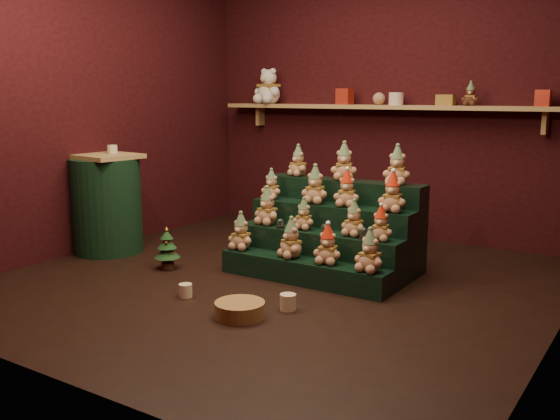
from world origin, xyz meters
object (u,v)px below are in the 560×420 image
Objects in this scene: riser_tier_front at (303,271)px; mini_christmas_tree at (167,248)px; snow_globe_c at (364,234)px; mug_right at (288,302)px; mug_left at (186,290)px; snow_globe_a at (280,223)px; snow_globe_b at (325,229)px; brown_bear at (471,94)px; side_table at (106,204)px; white_bear at (269,82)px; wicker_basket at (240,310)px.

riser_tier_front is 3.89× the size of mini_christmas_tree.
mini_christmas_tree is (-1.57, -0.44, -0.23)m from snow_globe_c.
riser_tier_front reaches higher than mug_right.
snow_globe_c is at bearing 43.95° from mug_left.
snow_globe_a is 0.96× the size of snow_globe_b.
snow_globe_a is 0.41m from snow_globe_b.
snow_globe_a is at bearing -127.64° from brown_bear.
riser_tier_front is 6.70× the size of brown_bear.
side_table reaches higher than mini_christmas_tree.
white_bear is (-1.59, 1.58, 1.15)m from snow_globe_b.
brown_bear is at bearing 10.33° from white_bear.
mini_christmas_tree is at bearing -164.32° from snow_globe_c.
mug_right is at bearing -68.14° from riser_tier_front.
wicker_basket is (0.36, -1.03, -0.35)m from snow_globe_a.
snow_globe_c is 0.45× the size of brown_bear.
riser_tier_front is 14.71× the size of mug_left.
wicker_basket is (-0.38, -1.03, -0.36)m from snow_globe_c.
wicker_basket is at bearing -110.03° from snow_globe_c.
mug_left is 0.29× the size of wicker_basket.
riser_tier_front is 0.88m from wicker_basket.
snow_globe_c is (0.74, 0.00, 0.01)m from snow_globe_a.
mug_left is 0.46× the size of brown_bear.
side_table is at bearing 160.49° from wicker_basket.
snow_globe_a is at bearing 109.23° from wicker_basket.
snow_globe_a reaches higher than riser_tier_front.
snow_globe_c is 2.44m from side_table.
wicker_basket is at bearing -49.09° from white_bear.
snow_globe_c reaches higher than wicker_basket.
riser_tier_front is at bearing 13.78° from mini_christmas_tree.
brown_bear is at bearing 76.15° from wicker_basket.
mug_left is at bearing 168.18° from wicker_basket.
riser_tier_front is 1.56× the size of side_table.
side_table is (-1.68, -0.31, 0.04)m from snow_globe_a.
mug_right is at bearing -12.49° from mini_christmas_tree.
snow_globe_b is 2.52m from white_bear.
mug_right is (0.14, -0.74, -0.35)m from snow_globe_b.
riser_tier_front is at bearing 9.66° from side_table.
snow_globe_b is at bearing 55.81° from mug_left.
side_table is 3.43m from brown_bear.
riser_tier_front is at bearing 111.86° from mug_right.
white_bear is at bearing 126.84° from snow_globe_a.
snow_globe_c is at bearing -104.80° from brown_bear.
snow_globe_c reaches higher than mini_christmas_tree.
snow_globe_b is 1.33m from mini_christmas_tree.
side_table is at bearing -169.61° from snow_globe_a.
white_bear reaches higher than snow_globe_b.
brown_bear reaches higher than snow_globe_b.
riser_tier_front reaches higher than mug_left.
snow_globe_c is 2.74m from white_bear.
snow_globe_b is 1.97m from brown_bear.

